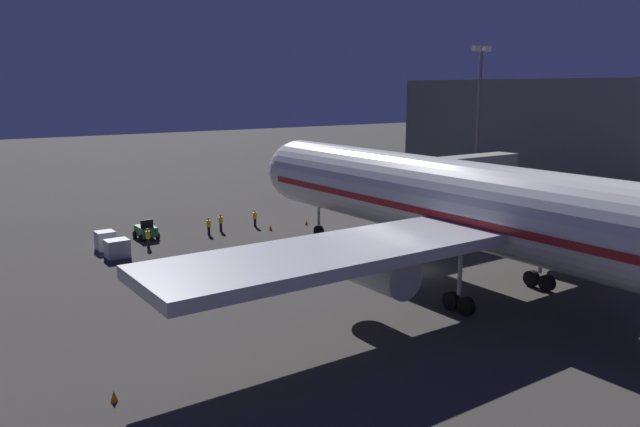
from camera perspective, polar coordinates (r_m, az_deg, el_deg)
The scene contains 14 objects.
ground_plane at distance 50.30m, azimuth 8.54°, elevation -5.14°, with size 320.00×320.00×0.00m, color #383533.
airliner_at_gate at distance 42.55m, azimuth 17.78°, elevation -0.16°, with size 49.16×60.12×20.78m.
jet_bridge at distance 61.97m, azimuth 10.53°, elevation 3.76°, with size 19.12×3.40×7.70m.
apron_floodlight_mast at distance 77.96m, azimuth 14.36°, elevation 8.74°, with size 2.90×0.50×19.15m.
baggage_tug_lead at distance 61.87m, azimuth -15.71°, elevation -1.56°, with size 1.86×2.56×1.95m.
baggage_container_mid_row at distance 55.88m, azimuth -18.16°, elevation -3.08°, with size 1.90×1.55×1.58m, color #B7BABF.
baggage_container_spare at distance 58.87m, azimuth -19.14°, elevation -2.36°, with size 1.58×1.59×1.70m, color #B7BABF.
ground_crew_near_nose_gear at distance 58.29m, azimuth -15.54°, elevation -2.10°, with size 0.40×0.40×1.84m.
ground_crew_by_belt_loader at distance 63.35m, azimuth -9.12°, elevation -0.78°, with size 0.40×0.40×1.79m.
ground_crew_marshaller_fwd at distance 65.08m, azimuth -6.00°, elevation -0.36°, with size 0.40×0.40×1.82m.
ground_crew_under_port_wing at distance 62.09m, azimuth -10.20°, elevation -1.09°, with size 0.40×0.40×1.76m.
traffic_cone_nose_port at distance 65.78m, azimuth -1.26°, elevation -0.82°, with size 0.36×0.36×0.55m, color orange.
traffic_cone_nose_starboard at distance 63.51m, azimuth -4.57°, elevation -1.30°, with size 0.36×0.36×0.55m, color orange.
traffic_cone_wingtip_svc_side at distance 31.39m, azimuth -18.42°, elevation -15.65°, with size 0.36×0.36×0.55m, color orange.
Camera 1 is at (33.35, 34.84, 14.27)m, focal length 34.79 mm.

